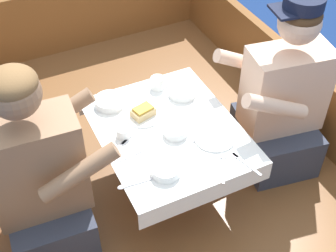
% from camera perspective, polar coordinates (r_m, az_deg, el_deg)
% --- Properties ---
extents(ground_plane, '(60.00, 60.00, 0.00)m').
position_cam_1_polar(ground_plane, '(2.75, 0.84, -13.22)').
color(ground_plane, navy).
extents(boat_deck, '(1.94, 3.27, 0.34)m').
position_cam_1_polar(boat_deck, '(2.61, 0.88, -11.17)').
color(boat_deck, brown).
rests_on(boat_deck, ground_plane).
extents(gunwale_starboard, '(0.06, 3.27, 0.42)m').
position_cam_1_polar(gunwale_starboard, '(2.75, 18.83, 1.04)').
color(gunwale_starboard, brown).
rests_on(gunwale_starboard, boat_deck).
extents(bow_coaming, '(1.82, 0.06, 0.48)m').
position_cam_1_polar(bow_coaming, '(3.48, -11.20, 12.95)').
color(bow_coaming, brown).
rests_on(bow_coaming, boat_deck).
extents(cockpit_table, '(0.64, 0.79, 0.43)m').
position_cam_1_polar(cockpit_table, '(2.24, 0.00, -1.23)').
color(cockpit_table, '#B2B2B7').
rests_on(cockpit_table, boat_deck).
extents(person_port, '(0.54, 0.47, 0.99)m').
position_cam_1_polar(person_port, '(2.10, -15.21, -6.58)').
color(person_port, '#333847').
rests_on(person_port, boat_deck).
extents(person_starboard, '(0.57, 0.51, 1.00)m').
position_cam_1_polar(person_starboard, '(2.47, 13.63, 2.72)').
color(person_starboard, '#333847').
rests_on(person_starboard, boat_deck).
extents(plate_sandwich, '(0.17, 0.17, 0.01)m').
position_cam_1_polar(plate_sandwich, '(2.27, -3.02, 1.24)').
color(plate_sandwich, white).
rests_on(plate_sandwich, cockpit_table).
extents(plate_bread, '(0.20, 0.20, 0.01)m').
position_cam_1_polar(plate_bread, '(2.17, 5.70, -1.37)').
color(plate_bread, white).
rests_on(plate_bread, cockpit_table).
extents(sandwich, '(0.12, 0.10, 0.05)m').
position_cam_1_polar(sandwich, '(2.25, -3.04, 1.76)').
color(sandwich, tan).
rests_on(sandwich, plate_sandwich).
extents(bowl_port_near, '(0.14, 0.14, 0.04)m').
position_cam_1_polar(bowl_port_near, '(2.38, 1.77, 4.25)').
color(bowl_port_near, white).
rests_on(bowl_port_near, cockpit_table).
extents(bowl_starboard_near, '(0.13, 0.13, 0.04)m').
position_cam_1_polar(bowl_starboard_near, '(2.00, -0.28, -5.30)').
color(bowl_starboard_near, white).
rests_on(bowl_starboard_near, cockpit_table).
extents(bowl_center_far, '(0.12, 0.12, 0.04)m').
position_cam_1_polar(bowl_center_far, '(2.17, 0.92, -0.54)').
color(bowl_center_far, white).
rests_on(bowl_center_far, cockpit_table).
extents(bowl_port_far, '(0.15, 0.15, 0.04)m').
position_cam_1_polar(bowl_port_far, '(2.34, -7.14, 3.00)').
color(bowl_port_far, white).
rests_on(bowl_port_far, cockpit_table).
extents(coffee_cup_port, '(0.10, 0.07, 0.05)m').
position_cam_1_polar(coffee_cup_port, '(2.16, -5.42, -0.71)').
color(coffee_cup_port, white).
rests_on(coffee_cup_port, cockpit_table).
extents(coffee_cup_starboard, '(0.10, 0.07, 0.06)m').
position_cam_1_polar(coffee_cup_starboard, '(2.42, -1.26, 5.33)').
color(coffee_cup_starboard, white).
rests_on(coffee_cup_starboard, cockpit_table).
extents(utensil_knife_port, '(0.17, 0.06, 0.00)m').
position_cam_1_polar(utensil_knife_port, '(2.12, 2.15, -2.52)').
color(utensil_knife_port, silver).
rests_on(utensil_knife_port, cockpit_table).
extents(utensil_knife_starboard, '(0.17, 0.03, 0.00)m').
position_cam_1_polar(utensil_knife_starboard, '(2.09, -4.21, -3.49)').
color(utensil_knife_starboard, silver).
rests_on(utensil_knife_starboard, cockpit_table).
extents(utensil_fork_port, '(0.16, 0.10, 0.00)m').
position_cam_1_polar(utensil_fork_port, '(2.12, -6.20, -2.77)').
color(utensil_fork_port, silver).
rests_on(utensil_fork_port, cockpit_table).
extents(utensil_fork_starboard, '(0.06, 0.17, 0.00)m').
position_cam_1_polar(utensil_fork_starboard, '(2.08, 9.20, -4.33)').
color(utensil_fork_starboard, silver).
rests_on(utensil_fork_starboard, cockpit_table).
extents(utensil_spoon_port, '(0.10, 0.15, 0.01)m').
position_cam_1_polar(utensil_spoon_port, '(2.06, 6.77, -4.58)').
color(utensil_spoon_port, silver).
rests_on(utensil_spoon_port, cockpit_table).
extents(utensil_spoon_center, '(0.17, 0.03, 0.01)m').
position_cam_1_polar(utensil_spoon_center, '(1.98, -4.52, -7.12)').
color(utensil_spoon_center, silver).
rests_on(utensil_spoon_center, cockpit_table).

